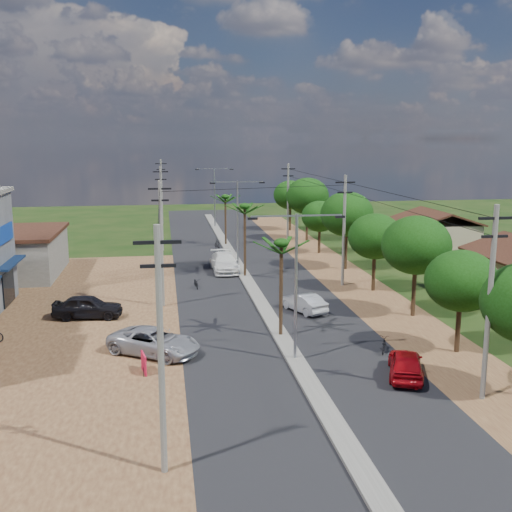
% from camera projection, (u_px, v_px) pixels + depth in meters
% --- Properties ---
extents(ground, '(160.00, 160.00, 0.00)m').
position_uv_depth(ground, '(295.00, 361.00, 32.27)').
color(ground, black).
rests_on(ground, ground).
extents(road, '(12.00, 110.00, 0.04)m').
position_uv_depth(road, '(254.00, 292.00, 46.81)').
color(road, black).
rests_on(road, ground).
extents(median, '(1.00, 90.00, 0.18)m').
position_uv_depth(median, '(248.00, 282.00, 49.71)').
color(median, '#605E56').
rests_on(median, ground).
extents(dirt_lot_west, '(18.00, 46.00, 0.04)m').
position_uv_depth(dirt_lot_west, '(35.00, 328.00, 37.77)').
color(dirt_lot_west, '#512E1B').
rests_on(dirt_lot_west, ground).
extents(dirt_shoulder_east, '(5.00, 90.00, 0.03)m').
position_uv_depth(dirt_shoulder_east, '(358.00, 288.00, 48.08)').
color(dirt_shoulder_east, '#512E1B').
rests_on(dirt_shoulder_east, ground).
extents(low_shed, '(10.40, 10.40, 3.95)m').
position_uv_depth(low_shed, '(0.00, 254.00, 52.02)').
color(low_shed, '#605E56').
rests_on(low_shed, ground).
extents(house_east_far, '(7.60, 7.50, 4.60)m').
position_uv_depth(house_east_far, '(435.00, 231.00, 62.11)').
color(house_east_far, '#9C8D69').
rests_on(house_east_far, ground).
extents(tree_east_b, '(4.00, 4.00, 5.83)m').
position_uv_depth(tree_east_b, '(461.00, 281.00, 32.87)').
color(tree_east_b, black).
rests_on(tree_east_b, ground).
extents(tree_east_c, '(4.60, 4.60, 6.83)m').
position_uv_depth(tree_east_c, '(416.00, 245.00, 39.57)').
color(tree_east_c, black).
rests_on(tree_east_c, ground).
extents(tree_east_d, '(4.20, 4.20, 6.13)m').
position_uv_depth(tree_east_d, '(375.00, 236.00, 46.42)').
color(tree_east_d, black).
rests_on(tree_east_d, ground).
extents(tree_east_e, '(4.80, 4.80, 7.14)m').
position_uv_depth(tree_east_e, '(347.00, 214.00, 54.06)').
color(tree_east_e, black).
rests_on(tree_east_e, ground).
extents(tree_east_f, '(3.80, 3.80, 5.52)m').
position_uv_depth(tree_east_f, '(320.00, 216.00, 61.99)').
color(tree_east_f, black).
rests_on(tree_east_f, ground).
extents(tree_east_g, '(5.00, 5.00, 7.38)m').
position_uv_depth(tree_east_g, '(307.00, 196.00, 69.58)').
color(tree_east_g, black).
rests_on(tree_east_g, ground).
extents(tree_east_h, '(4.40, 4.40, 6.52)m').
position_uv_depth(tree_east_h, '(290.00, 195.00, 77.41)').
color(tree_east_h, black).
rests_on(tree_east_h, ground).
extents(palm_median_near, '(2.00, 2.00, 6.15)m').
position_uv_depth(palm_median_near, '(281.00, 247.00, 35.08)').
color(palm_median_near, black).
rests_on(palm_median_near, ground).
extents(palm_median_mid, '(2.00, 2.00, 6.55)m').
position_uv_depth(palm_median_mid, '(245.00, 210.00, 50.53)').
color(palm_median_mid, black).
rests_on(palm_median_mid, ground).
extents(palm_median_far, '(2.00, 2.00, 5.85)m').
position_uv_depth(palm_median_far, '(225.00, 199.00, 66.17)').
color(palm_median_far, black).
rests_on(palm_median_far, ground).
extents(streetlight_near, '(5.10, 0.18, 8.00)m').
position_uv_depth(streetlight_near, '(296.00, 275.00, 31.35)').
color(streetlight_near, gray).
rests_on(streetlight_near, ground).
extents(streetlight_mid, '(5.10, 0.18, 8.00)m').
position_uv_depth(streetlight_mid, '(238.00, 215.00, 55.59)').
color(streetlight_mid, gray).
rests_on(streetlight_mid, ground).
extents(streetlight_far, '(5.10, 0.18, 8.00)m').
position_uv_depth(streetlight_far, '(215.00, 192.00, 79.83)').
color(streetlight_far, gray).
rests_on(streetlight_far, ground).
extents(utility_pole_w_a, '(1.60, 0.24, 9.00)m').
position_uv_depth(utility_pole_w_a, '(161.00, 346.00, 20.60)').
color(utility_pole_w_a, '#605E56').
rests_on(utility_pole_w_a, ground).
extents(utility_pole_w_b, '(1.60, 0.24, 9.00)m').
position_uv_depth(utility_pole_w_b, '(161.00, 241.00, 41.94)').
color(utility_pole_w_b, '#605E56').
rests_on(utility_pole_w_b, ground).
extents(utility_pole_w_c, '(1.60, 0.24, 9.00)m').
position_uv_depth(utility_pole_w_c, '(162.00, 206.00, 63.27)').
color(utility_pole_w_c, '#605E56').
rests_on(utility_pole_w_c, ground).
extents(utility_pole_w_d, '(1.60, 0.24, 9.00)m').
position_uv_depth(utility_pole_w_d, '(162.00, 190.00, 83.64)').
color(utility_pole_w_d, '#605E56').
rests_on(utility_pole_w_d, ground).
extents(utility_pole_e_a, '(1.60, 0.24, 9.00)m').
position_uv_depth(utility_pole_e_a, '(490.00, 299.00, 26.66)').
color(utility_pole_e_a, '#605E56').
rests_on(utility_pole_e_a, ground).
extents(utility_pole_e_b, '(1.60, 0.24, 9.00)m').
position_uv_depth(utility_pole_e_b, '(344.00, 228.00, 47.99)').
color(utility_pole_e_b, '#605E56').
rests_on(utility_pole_e_b, ground).
extents(utility_pole_e_c, '(1.60, 0.24, 9.00)m').
position_uv_depth(utility_pole_e_c, '(288.00, 201.00, 69.33)').
color(utility_pole_e_c, '#605E56').
rests_on(utility_pole_e_c, ground).
extents(car_red_near, '(2.95, 4.42, 1.40)m').
position_uv_depth(car_red_near, '(406.00, 364.00, 29.94)').
color(car_red_near, '#96080E').
rests_on(car_red_near, ground).
extents(car_silver_mid, '(2.84, 4.17, 1.30)m').
position_uv_depth(car_silver_mid, '(303.00, 303.00, 41.27)').
color(car_silver_mid, '#9D9EA4').
rests_on(car_silver_mid, ground).
extents(car_white_far, '(2.41, 5.65, 1.62)m').
position_uv_depth(car_white_far, '(224.00, 263.00, 53.86)').
color(car_white_far, silver).
rests_on(car_white_far, ground).
extents(car_parked_silver, '(5.69, 4.90, 1.45)m').
position_uv_depth(car_parked_silver, '(154.00, 342.00, 33.08)').
color(car_parked_silver, '#9D9EA4').
rests_on(car_parked_silver, ground).
extents(car_parked_dark, '(4.72, 2.26, 1.55)m').
position_uv_depth(car_parked_dark, '(88.00, 307.00, 39.82)').
color(car_parked_dark, black).
rests_on(car_parked_dark, ground).
extents(moto_rider_east, '(1.13, 1.63, 0.81)m').
position_uv_depth(moto_rider_east, '(383.00, 345.00, 33.53)').
color(moto_rider_east, black).
rests_on(moto_rider_east, ground).
extents(moto_rider_west_a, '(0.72, 1.63, 0.83)m').
position_uv_depth(moto_rider_west_a, '(196.00, 283.00, 47.86)').
color(moto_rider_west_a, black).
rests_on(moto_rider_west_a, ground).
extents(moto_rider_west_b, '(0.87, 1.95, 1.13)m').
position_uv_depth(moto_rider_west_b, '(217.00, 245.00, 64.30)').
color(moto_rider_west_b, black).
rests_on(moto_rider_west_b, ground).
extents(roadside_sign, '(0.33, 1.24, 1.04)m').
position_uv_depth(roadside_sign, '(144.00, 364.00, 30.53)').
color(roadside_sign, '#BB1132').
rests_on(roadside_sign, ground).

